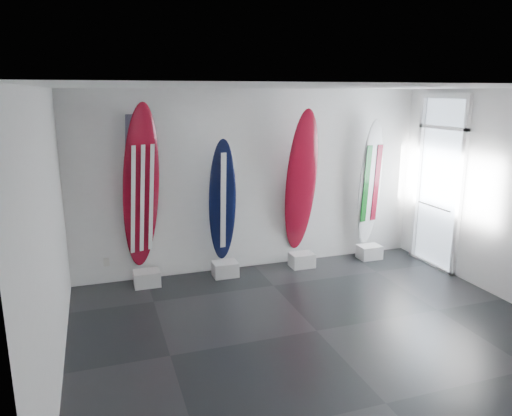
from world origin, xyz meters
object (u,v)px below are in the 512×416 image
object	(u,v)px
surfboard_usa	(141,189)
surfboard_italy	(370,183)
surfboard_navy	(223,201)
surfboard_swiss	(301,182)

from	to	relation	value
surfboard_usa	surfboard_italy	bearing A→B (deg)	-18.95
surfboard_navy	surfboard_italy	bearing A→B (deg)	-2.63
surfboard_italy	surfboard_navy	bearing A→B (deg)	168.07
surfboard_usa	surfboard_navy	size ratio (longest dim) A/B	1.29
surfboard_swiss	surfboard_italy	xyz separation A→B (m)	(1.34, 0.00, -0.10)
surfboard_usa	surfboard_italy	world-z (taller)	surfboard_usa
surfboard_usa	surfboard_swiss	distance (m)	2.63
surfboard_navy	surfboard_italy	distance (m)	2.71
surfboard_usa	surfboard_navy	world-z (taller)	surfboard_usa
surfboard_usa	surfboard_italy	distance (m)	3.97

